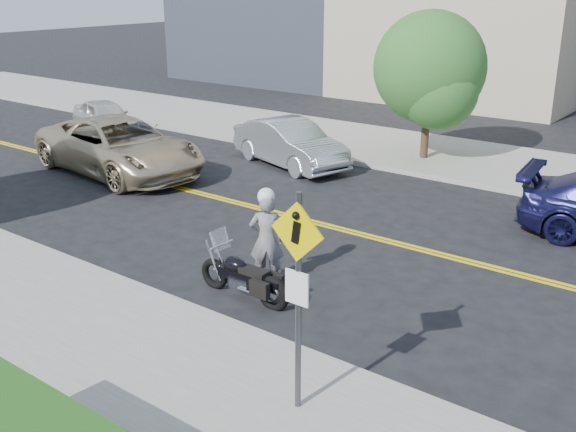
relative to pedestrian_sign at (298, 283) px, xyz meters
The scene contains 10 objects.
ground_plane 7.83m from the pedestrian_sign, 123.64° to the left, with size 120.00×120.00×0.00m, color black.
sidewalk_near 4.75m from the pedestrian_sign, 164.21° to the right, with size 60.00×5.00×0.15m, color #9E9B91.
sidewalk_far 14.56m from the pedestrian_sign, 106.91° to the left, with size 60.00×5.00×0.15m, color #9E9B91.
pedestrian_sign is the anchor object (origin of this frame).
motorcyclist 4.30m from the pedestrian_sign, 134.44° to the left, with size 0.79×0.72×1.92m.
motorcycle 3.90m from the pedestrian_sign, 142.00° to the left, with size 1.98×0.60×1.20m, color black, non-canonical shape.
suv 12.99m from the pedestrian_sign, 150.60° to the left, with size 2.72×5.90×1.64m, color tan.
parked_car_white 18.75m from the pedestrian_sign, 149.15° to the left, with size 1.46×3.64×1.24m, color silver.
parked_car_silver 12.78m from the pedestrian_sign, 127.53° to the left, with size 1.50×4.31×1.42m, color #A5A8AC.
tree_far_a 13.85m from the pedestrian_sign, 109.57° to the left, with size 3.42×3.42×4.68m.
Camera 1 is at (8.72, -12.46, 5.56)m, focal length 42.00 mm.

